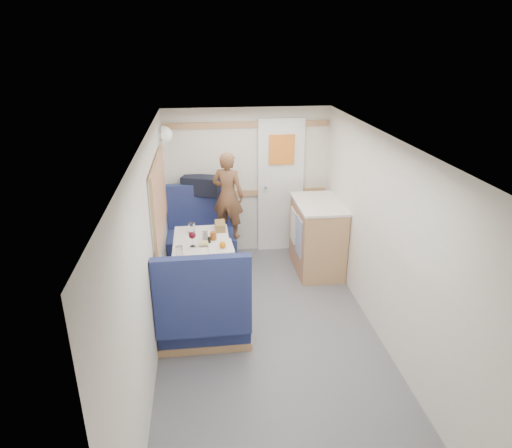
{
  "coord_description": "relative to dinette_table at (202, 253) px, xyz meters",
  "views": [
    {
      "loc": [
        -0.6,
        -3.66,
        2.81
      ],
      "look_at": [
        -0.05,
        0.9,
        0.94
      ],
      "focal_mm": 32.0,
      "sensor_mm": 36.0,
      "label": 1
    }
  ],
  "objects": [
    {
      "name": "rear_door",
      "position": [
        1.1,
        1.22,
        0.41
      ],
      "size": [
        0.62,
        0.12,
        1.86
      ],
      "color": "white",
      "rests_on": "wall_back"
    },
    {
      "name": "side_window",
      "position": [
        -0.43,
        0.0,
        0.68
      ],
      "size": [
        0.04,
        1.3,
        0.72
      ],
      "primitive_type": "cube",
      "color": "#9DA88F",
      "rests_on": "wall_left"
    },
    {
      "name": "wall_back",
      "position": [
        0.65,
        1.25,
        0.43
      ],
      "size": [
        2.2,
        0.02,
        2.0
      ],
      "primitive_type": "cube",
      "color": "silver",
      "rests_on": "floor"
    },
    {
      "name": "dinette_table",
      "position": [
        0.0,
        0.0,
        0.0
      ],
      "size": [
        0.62,
        0.92,
        0.72
      ],
      "color": "white",
      "rests_on": "floor"
    },
    {
      "name": "orange_fruit",
      "position": [
        0.22,
        -0.25,
        0.21
      ],
      "size": [
        0.07,
        0.07,
        0.07
      ],
      "primitive_type": "sphere",
      "color": "#E65A0A",
      "rests_on": "tray"
    },
    {
      "name": "person",
      "position": [
        0.35,
        0.71,
        0.44
      ],
      "size": [
        0.48,
        0.4,
        1.11
      ],
      "primitive_type": "imported",
      "rotation": [
        0.0,
        0.0,
        2.74
      ],
      "color": "brown",
      "rests_on": "bench_far"
    },
    {
      "name": "bench_near",
      "position": [
        -0.0,
        -0.86,
        -0.27
      ],
      "size": [
        0.9,
        0.59,
        1.05
      ],
      "color": "#191B51",
      "rests_on": "floor"
    },
    {
      "name": "ceiling",
      "position": [
        0.65,
        -1.0,
        1.43
      ],
      "size": [
        4.5,
        4.5,
        0.0
      ],
      "primitive_type": "plane",
      "rotation": [
        3.14,
        0.0,
        0.0
      ],
      "color": "silver",
      "rests_on": "wall_back"
    },
    {
      "name": "wine_glass",
      "position": [
        -0.09,
        -0.13,
        0.28
      ],
      "size": [
        0.08,
        0.08,
        0.17
      ],
      "color": "white",
      "rests_on": "dinette_table"
    },
    {
      "name": "bench_far",
      "position": [
        -0.0,
        0.86,
        -0.27
      ],
      "size": [
        0.9,
        0.59,
        1.05
      ],
      "color": "#191B51",
      "rests_on": "floor"
    },
    {
      "name": "pepper_grinder",
      "position": [
        0.09,
        -0.1,
        0.2
      ],
      "size": [
        0.03,
        0.03,
        0.09
      ],
      "primitive_type": "cylinder",
      "color": "black",
      "rests_on": "dinette_table"
    },
    {
      "name": "tumbler_right",
      "position": [
        0.05,
        0.03,
        0.21
      ],
      "size": [
        0.06,
        0.06,
        0.1
      ],
      "primitive_type": "cylinder",
      "color": "white",
      "rests_on": "dinette_table"
    },
    {
      "name": "tray",
      "position": [
        0.2,
        -0.19,
        0.16
      ],
      "size": [
        0.29,
        0.37,
        0.02
      ],
      "primitive_type": "cube",
      "rotation": [
        0.0,
        0.0,
        0.06
      ],
      "color": "silver",
      "rests_on": "dinette_table"
    },
    {
      "name": "oak_trim_low",
      "position": [
        0.65,
        1.23,
        0.28
      ],
      "size": [
        2.15,
        0.02,
        0.08
      ],
      "primitive_type": "cube",
      "color": "#A06748",
      "rests_on": "wall_back"
    },
    {
      "name": "wall_left",
      "position": [
        -0.45,
        -1.0,
        0.43
      ],
      "size": [
        0.02,
        4.5,
        2.0
      ],
      "primitive_type": "cube",
      "color": "silver",
      "rests_on": "floor"
    },
    {
      "name": "galley_counter",
      "position": [
        1.47,
        0.55,
        -0.1
      ],
      "size": [
        0.57,
        0.92,
        0.92
      ],
      "color": "#A06748",
      "rests_on": "floor"
    },
    {
      "name": "salt_grinder",
      "position": [
        0.04,
        0.07,
        0.2
      ],
      "size": [
        0.03,
        0.03,
        0.09
      ],
      "primitive_type": "cylinder",
      "color": "white",
      "rests_on": "dinette_table"
    },
    {
      "name": "cheese_block",
      "position": [
        0.02,
        -0.14,
        0.19
      ],
      "size": [
        0.1,
        0.07,
        0.03
      ],
      "primitive_type": "cube",
      "rotation": [
        0.0,
        0.0,
        0.09
      ],
      "color": "#E9D986",
      "rests_on": "tray"
    },
    {
      "name": "bread_loaf",
      "position": [
        0.22,
        0.3,
        0.2
      ],
      "size": [
        0.12,
        0.22,
        0.09
      ],
      "primitive_type": "cube",
      "rotation": [
        0.0,
        0.0,
        0.0
      ],
      "color": "brown",
      "rests_on": "dinette_table"
    },
    {
      "name": "beer_glass",
      "position": [
        0.13,
        -0.02,
        0.21
      ],
      "size": [
        0.07,
        0.07,
        0.11
      ],
      "primitive_type": "cylinder",
      "color": "#8F4714",
      "rests_on": "dinette_table"
    },
    {
      "name": "tumbler_mid",
      "position": [
        -0.1,
        0.25,
        0.21
      ],
      "size": [
        0.07,
        0.07,
        0.12
      ],
      "primitive_type": "cylinder",
      "color": "silver",
      "rests_on": "dinette_table"
    },
    {
      "name": "wall_right",
      "position": [
        1.75,
        -1.0,
        0.43
      ],
      "size": [
        0.02,
        4.5,
        2.0
      ],
      "primitive_type": "cube",
      "color": "silver",
      "rests_on": "floor"
    },
    {
      "name": "duffel_bag",
      "position": [
        0.03,
        1.12,
        0.45
      ],
      "size": [
        0.55,
        0.39,
        0.24
      ],
      "primitive_type": "cube",
      "rotation": [
        0.0,
        0.0,
        -0.34
      ],
      "color": "black",
      "rests_on": "ledge"
    },
    {
      "name": "ledge",
      "position": [
        -0.0,
        1.12,
        0.31
      ],
      "size": [
        0.9,
        0.14,
        0.04
      ],
      "primitive_type": "cube",
      "color": "#A06748",
      "rests_on": "bench_far"
    },
    {
      "name": "oak_trim_high",
      "position": [
        0.65,
        1.23,
        1.21
      ],
      "size": [
        2.15,
        0.02,
        0.08
      ],
      "primitive_type": "cube",
      "color": "#A06748",
      "rests_on": "wall_back"
    },
    {
      "name": "tumbler_left",
      "position": [
        -0.23,
        -0.37,
        0.21
      ],
      "size": [
        0.07,
        0.07,
        0.12
      ],
      "primitive_type": "cylinder",
      "color": "white",
      "rests_on": "dinette_table"
    },
    {
      "name": "dome_light",
      "position": [
        -0.39,
        0.85,
        1.18
      ],
      "size": [
        0.2,
        0.2,
        0.2
      ],
      "primitive_type": "sphere",
      "color": "white",
      "rests_on": "wall_left"
    },
    {
      "name": "floor",
      "position": [
        0.65,
        -1.0,
        -0.57
      ],
      "size": [
        4.5,
        4.5,
        0.0
      ],
      "primitive_type": "plane",
      "color": "#515156",
      "rests_on": "ground"
    }
  ]
}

